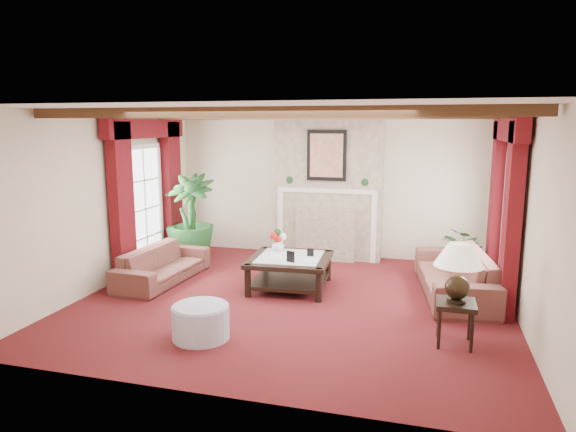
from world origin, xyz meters
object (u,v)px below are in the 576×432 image
(sofa_left, at_px, (163,259))
(side_table, at_px, (455,323))
(potted_palm, at_px, (191,237))
(sofa_right, at_px, (454,266))
(ottoman, at_px, (201,322))
(coffee_table, at_px, (290,273))

(sofa_left, bearing_deg, side_table, -102.79)
(potted_palm, bearing_deg, sofa_left, -84.12)
(sofa_left, height_order, sofa_right, sofa_right)
(side_table, relative_size, ottoman, 0.76)
(coffee_table, xyz_separation_m, ottoman, (-0.53, -2.10, -0.05))
(sofa_right, xyz_separation_m, potted_palm, (-4.64, 0.77, 0.01))
(coffee_table, height_order, side_table, side_table)
(coffee_table, distance_m, ottoman, 2.17)
(sofa_right, relative_size, side_table, 4.53)
(ottoman, bearing_deg, sofa_right, 39.60)
(potted_palm, relative_size, side_table, 3.20)
(sofa_left, distance_m, potted_palm, 1.31)
(sofa_left, height_order, potted_palm, potted_palm)
(sofa_right, distance_m, side_table, 1.84)
(coffee_table, height_order, ottoman, coffee_table)
(sofa_left, xyz_separation_m, side_table, (4.45, -1.30, -0.11))
(ottoman, bearing_deg, coffee_table, 75.93)
(sofa_left, relative_size, side_table, 3.72)
(coffee_table, xyz_separation_m, side_table, (2.37, -1.49, 0.01))
(coffee_table, distance_m, side_table, 2.80)
(coffee_table, bearing_deg, sofa_left, -178.44)
(sofa_left, height_order, side_table, sofa_left)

